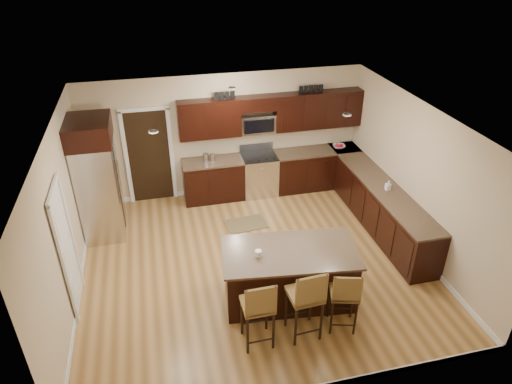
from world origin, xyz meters
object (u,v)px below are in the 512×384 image
object	(u,v)px
range	(259,174)
stool_mid	(307,297)
stool_left	(259,307)
island	(289,276)
refrigerator	(97,178)
stool_right	(345,294)

from	to	relation	value
range	stool_mid	distance (m)	4.30
stool_left	island	bearing A→B (deg)	49.76
stool_mid	refrigerator	size ratio (longest dim) A/B	0.52
stool_right	refrigerator	world-z (taller)	refrigerator
island	stool_right	size ratio (longest dim) A/B	2.05
range	stool_right	xyz separation A→B (m)	(0.22, -4.27, 0.20)
stool_mid	refrigerator	distance (m)	4.57
range	stool_right	distance (m)	4.28
stool_mid	stool_right	size ratio (longest dim) A/B	1.14
island	stool_left	distance (m)	1.14
island	range	bearing A→B (deg)	91.21
stool_left	range	bearing A→B (deg)	75.54
range	island	distance (m)	3.44
range	refrigerator	bearing A→B (deg)	-166.30
stool_left	stool_mid	distance (m)	0.69
range	refrigerator	world-z (taller)	refrigerator
refrigerator	stool_mid	bearing A→B (deg)	-49.76
stool_mid	island	bearing A→B (deg)	85.99
stool_left	stool_mid	bearing A→B (deg)	-0.89
range	stool_left	size ratio (longest dim) A/B	0.95
stool_mid	stool_right	xyz separation A→B (m)	(0.58, 0.01, -0.09)
stool_left	refrigerator	size ratio (longest dim) A/B	0.50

